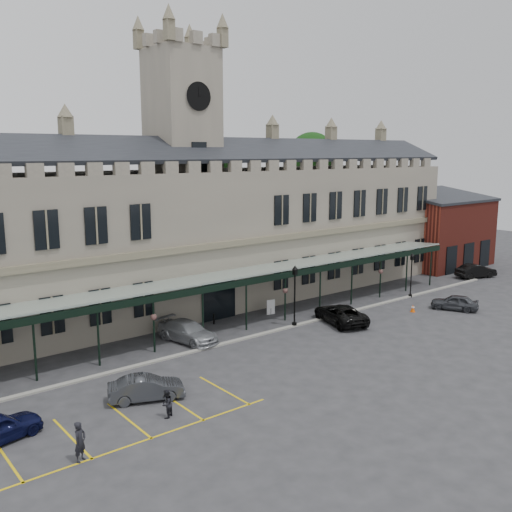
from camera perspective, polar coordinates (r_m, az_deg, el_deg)
ground at (r=39.47m, az=5.53°, el=-9.84°), size 140.00×140.00×0.00m
station_building at (r=50.18m, az=-7.09°, el=2.12°), size 60.00×10.36×17.30m
clock_tower at (r=49.74m, az=-7.31°, el=9.73°), size 5.60×5.60×24.80m
canopy at (r=44.14m, az=-1.19°, el=-4.33°), size 50.00×4.10×4.30m
brick_annex at (r=72.36m, az=17.89°, el=2.39°), size 12.40×8.36×9.23m
kerb at (r=43.33m, az=0.42°, el=-7.84°), size 60.00×0.40×0.12m
parking_markings at (r=30.84m, az=-12.18°, el=-16.08°), size 16.00×6.00×0.01m
tree_behind_mid at (r=61.64m, az=-5.30°, el=9.61°), size 6.00×6.00×16.00m
tree_behind_right at (r=71.70m, az=5.59°, el=9.71°), size 6.00×6.00×16.00m
lamp_post_mid at (r=44.72m, az=3.90°, el=-3.46°), size 0.47×0.47×4.94m
lamp_post_right at (r=55.67m, az=15.28°, el=-1.48°), size 0.40×0.40×4.24m
traffic_cone at (r=51.11m, az=15.41°, el=-5.08°), size 0.40×0.40×0.64m
sign_board at (r=48.52m, az=1.49°, el=-5.15°), size 0.73×0.23×1.27m
bollard_left at (r=46.02m, az=-4.24°, el=-6.29°), size 0.15×0.15×0.86m
bollard_right at (r=49.17m, az=1.37°, el=-5.09°), size 0.18×0.18×0.99m
car_left_b at (r=33.06m, az=-10.91°, el=-12.84°), size 4.43×2.92×1.38m
car_taxi at (r=42.09m, az=-6.85°, el=-7.49°), size 3.07×5.46×1.49m
car_van at (r=46.59m, az=8.43°, el=-5.74°), size 3.99×5.97×1.52m
car_right_a at (r=52.78m, az=19.25°, el=-4.39°), size 3.26×4.25×1.35m
car_right_b at (r=66.87m, az=21.14°, el=-1.40°), size 4.85×2.86×1.51m
person_a at (r=27.76m, az=-17.19°, el=-17.32°), size 0.81×0.74×1.86m
person_b at (r=30.85m, az=-8.93°, el=-14.40°), size 0.92×0.87×1.51m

